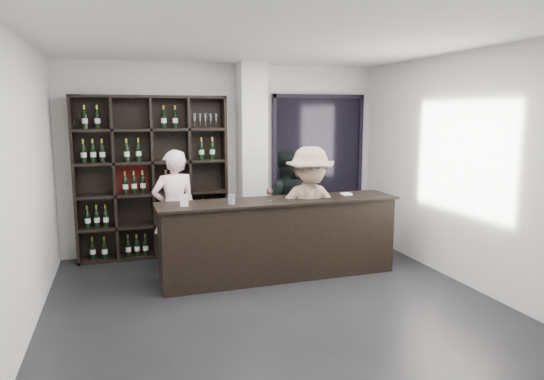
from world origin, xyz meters
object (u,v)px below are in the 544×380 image
object	(u,v)px
wine_shelf	(153,178)
customer	(310,212)
tasting_counter	(280,238)
taster_pink	(175,210)
taster_black	(285,205)

from	to	relation	value
wine_shelf	customer	xyz separation A→B (m)	(1.90, -1.52, -0.34)
tasting_counter	taster_pink	xyz separation A→B (m)	(-1.27, 0.75, 0.31)
wine_shelf	taster_pink	size ratio (longest dim) A/B	1.44
wine_shelf	taster_pink	bearing A→B (deg)	-72.15
tasting_counter	taster_pink	world-z (taller)	taster_pink
taster_black	wine_shelf	bearing A→B (deg)	-9.91
taster_black	customer	world-z (taller)	customer
taster_pink	customer	xyz separation A→B (m)	(1.67, -0.80, 0.03)
tasting_counter	taster_pink	bearing A→B (deg)	148.24
taster_pink	customer	distance (m)	1.85
wine_shelf	taster_pink	distance (m)	0.84
taster_black	tasting_counter	bearing A→B (deg)	78.16
taster_pink	customer	bearing A→B (deg)	144.49
taster_pink	taster_black	size ratio (longest dim) A/B	1.03
taster_black	customer	size ratio (longest dim) A/B	0.94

